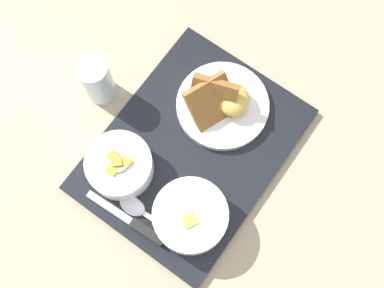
{
  "coord_description": "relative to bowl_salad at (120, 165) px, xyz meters",
  "views": [
    {
      "loc": [
        -0.19,
        -0.17,
        0.93
      ],
      "look_at": [
        0.0,
        0.0,
        0.04
      ],
      "focal_mm": 45.0,
      "sensor_mm": 36.0,
      "label": 1
    }
  ],
  "objects": [
    {
      "name": "ground_plane",
      "position": [
        0.12,
        -0.07,
        -0.04
      ],
      "size": [
        4.0,
        4.0,
        0.0
      ],
      "primitive_type": "plane",
      "color": "tan"
    },
    {
      "name": "serving_tray",
      "position": [
        0.12,
        -0.07,
        -0.04
      ],
      "size": [
        0.46,
        0.37,
        0.01
      ],
      "color": "black",
      "rests_on": "ground_plane"
    },
    {
      "name": "bowl_salad",
      "position": [
        0.0,
        0.0,
        0.0
      ],
      "size": [
        0.13,
        0.13,
        0.06
      ],
      "color": "white",
      "rests_on": "serving_tray"
    },
    {
      "name": "bowl_soup",
      "position": [
        0.02,
        -0.16,
        0.0
      ],
      "size": [
        0.14,
        0.14,
        0.06
      ],
      "color": "white",
      "rests_on": "serving_tray"
    },
    {
      "name": "plate_main",
      "position": [
        0.23,
        -0.06,
        -0.01
      ],
      "size": [
        0.19,
        0.19,
        0.09
      ],
      "color": "white",
      "rests_on": "serving_tray"
    },
    {
      "name": "knife",
      "position": [
        -0.06,
        -0.11,
        -0.02
      ],
      "size": [
        0.04,
        0.18,
        0.02
      ],
      "rotation": [
        0.0,
        0.0,
        1.73
      ],
      "color": "silver",
      "rests_on": "serving_tray"
    },
    {
      "name": "spoon",
      "position": [
        -0.03,
        -0.09,
        -0.03
      ],
      "size": [
        0.05,
        0.17,
        0.01
      ],
      "rotation": [
        0.0,
        0.0,
        1.73
      ],
      "color": "silver",
      "rests_on": "serving_tray"
    },
    {
      "name": "glass_water",
      "position": [
        0.09,
        0.15,
        0.01
      ],
      "size": [
        0.06,
        0.06,
        0.11
      ],
      "color": "silver",
      "rests_on": "ground_plane"
    }
  ]
}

